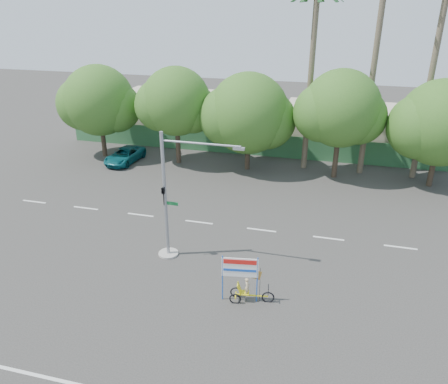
# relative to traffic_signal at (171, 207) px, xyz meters

# --- Properties ---
(ground) EXTENTS (120.00, 120.00, 0.00)m
(ground) POSITION_rel_traffic_signal_xyz_m (2.20, -3.98, -2.92)
(ground) COLOR #33302D
(ground) RESTS_ON ground
(fence) EXTENTS (38.00, 0.08, 2.00)m
(fence) POSITION_rel_traffic_signal_xyz_m (2.20, 17.52, -1.92)
(fence) COLOR #336B3D
(fence) RESTS_ON ground
(building_left) EXTENTS (12.00, 8.00, 4.00)m
(building_left) POSITION_rel_traffic_signal_xyz_m (-7.80, 22.02, -0.92)
(building_left) COLOR beige
(building_left) RESTS_ON ground
(building_right) EXTENTS (14.00, 8.00, 3.60)m
(building_right) POSITION_rel_traffic_signal_xyz_m (10.20, 22.02, -1.12)
(building_right) COLOR beige
(building_right) RESTS_ON ground
(tree_far_left) EXTENTS (7.14, 6.00, 7.96)m
(tree_far_left) POSITION_rel_traffic_signal_xyz_m (-11.85, 14.02, 1.84)
(tree_far_left) COLOR #473828
(tree_far_left) RESTS_ON ground
(tree_left) EXTENTS (6.66, 5.60, 8.07)m
(tree_left) POSITION_rel_traffic_signal_xyz_m (-4.85, 14.02, 2.14)
(tree_left) COLOR #473828
(tree_left) RESTS_ON ground
(tree_center) EXTENTS (7.62, 6.40, 7.85)m
(tree_center) POSITION_rel_traffic_signal_xyz_m (1.14, 14.02, 1.55)
(tree_center) COLOR #473828
(tree_center) RESTS_ON ground
(tree_right) EXTENTS (6.90, 5.80, 8.36)m
(tree_right) POSITION_rel_traffic_signal_xyz_m (8.15, 14.02, 2.32)
(tree_right) COLOR #473828
(tree_right) RESTS_ON ground
(tree_far_right) EXTENTS (7.38, 6.20, 7.94)m
(tree_far_right) POSITION_rel_traffic_signal_xyz_m (15.15, 14.02, 1.73)
(tree_far_right) COLOR #473828
(tree_far_right) RESTS_ON ground
(palm_tall) EXTENTS (3.73, 3.79, 17.45)m
(palm_tall) POSITION_rel_traffic_signal_xyz_m (10.20, 15.52, 7.55)
(palm_tall) COLOR #70604C
(palm_tall) RESTS_ON ground
(palm_mid) EXTENTS (3.73, 3.79, 15.45)m
(palm_mid) POSITION_rel_traffic_signal_xyz_m (14.20, 15.52, 6.48)
(palm_mid) COLOR #70604C
(palm_mid) RESTS_ON ground
(palm_short) EXTENTS (3.73, 3.79, 14.45)m
(palm_short) POSITION_rel_traffic_signal_xyz_m (5.70, 15.52, 5.94)
(palm_short) COLOR #70604C
(palm_short) RESTS_ON ground
(traffic_signal) EXTENTS (4.72, 1.10, 7.00)m
(traffic_signal) POSITION_rel_traffic_signal_xyz_m (0.00, 0.00, 0.00)
(traffic_signal) COLOR gray
(traffic_signal) RESTS_ON ground
(trike_billboard) EXTENTS (2.45, 0.75, 2.42)m
(trike_billboard) POSITION_rel_traffic_signal_xyz_m (4.61, -2.87, -1.94)
(trike_billboard) COLOR black
(trike_billboard) RESTS_ON ground
(pickup_truck) EXTENTS (2.38, 4.56, 1.23)m
(pickup_truck) POSITION_rel_traffic_signal_xyz_m (-9.28, 12.91, -2.31)
(pickup_truck) COLOR #0D575E
(pickup_truck) RESTS_ON ground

